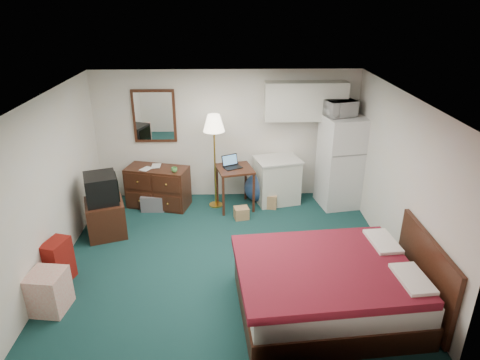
{
  "coord_description": "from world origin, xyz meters",
  "views": [
    {
      "loc": [
        0.03,
        -5.63,
        3.74
      ],
      "look_at": [
        0.21,
        0.55,
        1.05
      ],
      "focal_mm": 32.0,
      "sensor_mm": 36.0,
      "label": 1
    }
  ],
  "objects_px": {
    "fridge": "(341,162)",
    "floor_lamp": "(215,162)",
    "desk": "(235,188)",
    "tv_stand": "(106,218)",
    "kitchen_counter": "(277,181)",
    "bed": "(327,289)",
    "suitcase": "(58,262)",
    "dresser": "(158,187)"
  },
  "relations": [
    {
      "from": "fridge",
      "to": "floor_lamp",
      "type": "bearing_deg",
      "value": 170.28
    },
    {
      "from": "floor_lamp",
      "to": "desk",
      "type": "distance_m",
      "value": 0.62
    },
    {
      "from": "tv_stand",
      "to": "kitchen_counter",
      "type": "bearing_deg",
      "value": 2.36
    },
    {
      "from": "kitchen_counter",
      "to": "bed",
      "type": "height_order",
      "value": "kitchen_counter"
    },
    {
      "from": "tv_stand",
      "to": "suitcase",
      "type": "xyz_separation_m",
      "value": [
        -0.32,
        -1.31,
        0.03
      ]
    },
    {
      "from": "desk",
      "to": "tv_stand",
      "type": "distance_m",
      "value": 2.38
    },
    {
      "from": "desk",
      "to": "suitcase",
      "type": "xyz_separation_m",
      "value": [
        -2.5,
        -2.25,
        -0.07
      ]
    },
    {
      "from": "floor_lamp",
      "to": "desk",
      "type": "bearing_deg",
      "value": -11.2
    },
    {
      "from": "desk",
      "to": "suitcase",
      "type": "height_order",
      "value": "desk"
    },
    {
      "from": "dresser",
      "to": "floor_lamp",
      "type": "height_order",
      "value": "floor_lamp"
    },
    {
      "from": "floor_lamp",
      "to": "fridge",
      "type": "bearing_deg",
      "value": 0.39
    },
    {
      "from": "dresser",
      "to": "floor_lamp",
      "type": "distance_m",
      "value": 1.2
    },
    {
      "from": "floor_lamp",
      "to": "tv_stand",
      "type": "xyz_separation_m",
      "value": [
        -1.82,
        -1.01,
        -0.59
      ]
    },
    {
      "from": "dresser",
      "to": "desk",
      "type": "xyz_separation_m",
      "value": [
        1.46,
        -0.1,
        0.01
      ]
    },
    {
      "from": "dresser",
      "to": "bed",
      "type": "xyz_separation_m",
      "value": [
        2.56,
        -3.07,
        -0.04
      ]
    },
    {
      "from": "floor_lamp",
      "to": "desk",
      "type": "xyz_separation_m",
      "value": [
        0.37,
        -0.07,
        -0.5
      ]
    },
    {
      "from": "desk",
      "to": "fridge",
      "type": "bearing_deg",
      "value": -10.07
    },
    {
      "from": "dresser",
      "to": "kitchen_counter",
      "type": "distance_m",
      "value": 2.28
    },
    {
      "from": "fridge",
      "to": "suitcase",
      "type": "relative_size",
      "value": 2.65
    },
    {
      "from": "kitchen_counter",
      "to": "suitcase",
      "type": "bearing_deg",
      "value": -157.29
    },
    {
      "from": "dresser",
      "to": "desk",
      "type": "relative_size",
      "value": 1.43
    },
    {
      "from": "fridge",
      "to": "tv_stand",
      "type": "distance_m",
      "value": 4.33
    },
    {
      "from": "kitchen_counter",
      "to": "suitcase",
      "type": "relative_size",
      "value": 1.31
    },
    {
      "from": "kitchen_counter",
      "to": "fridge",
      "type": "bearing_deg",
      "value": -20.7
    },
    {
      "from": "dresser",
      "to": "fridge",
      "type": "xyz_separation_m",
      "value": [
        3.44,
        -0.01,
        0.48
      ]
    },
    {
      "from": "bed",
      "to": "tv_stand",
      "type": "xyz_separation_m",
      "value": [
        -3.29,
        2.03,
        -0.04
      ]
    },
    {
      "from": "tv_stand",
      "to": "suitcase",
      "type": "distance_m",
      "value": 1.35
    },
    {
      "from": "dresser",
      "to": "kitchen_counter",
      "type": "height_order",
      "value": "kitchen_counter"
    },
    {
      "from": "desk",
      "to": "fridge",
      "type": "xyz_separation_m",
      "value": [
        1.98,
        0.09,
        0.47
      ]
    },
    {
      "from": "desk",
      "to": "kitchen_counter",
      "type": "xyz_separation_m",
      "value": [
        0.82,
        0.23,
        0.03
      ]
    },
    {
      "from": "fridge",
      "to": "desk",
      "type": "bearing_deg",
      "value": 172.46
    },
    {
      "from": "suitcase",
      "to": "tv_stand",
      "type": "bearing_deg",
      "value": 92.46
    },
    {
      "from": "bed",
      "to": "fridge",
      "type": "bearing_deg",
      "value": 68.8
    },
    {
      "from": "bed",
      "to": "suitcase",
      "type": "relative_size",
      "value": 3.31
    },
    {
      "from": "floor_lamp",
      "to": "bed",
      "type": "distance_m",
      "value": 3.42
    },
    {
      "from": "kitchen_counter",
      "to": "suitcase",
      "type": "xyz_separation_m",
      "value": [
        -3.32,
        -2.47,
        -0.1
      ]
    },
    {
      "from": "floor_lamp",
      "to": "suitcase",
      "type": "height_order",
      "value": "floor_lamp"
    },
    {
      "from": "floor_lamp",
      "to": "bed",
      "type": "bearing_deg",
      "value": -64.13
    },
    {
      "from": "desk",
      "to": "tv_stand",
      "type": "xyz_separation_m",
      "value": [
        -2.19,
        -0.94,
        -0.1
      ]
    },
    {
      "from": "kitchen_counter",
      "to": "desk",
      "type": "bearing_deg",
      "value": -178.55
    },
    {
      "from": "fridge",
      "to": "suitcase",
      "type": "bearing_deg",
      "value": -162.57
    },
    {
      "from": "kitchen_counter",
      "to": "tv_stand",
      "type": "relative_size",
      "value": 1.3
    }
  ]
}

